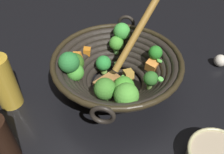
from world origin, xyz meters
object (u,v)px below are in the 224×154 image
(wok, at_px, (116,69))
(cooking_oil_bottle, at_px, (3,81))
(garlic_bulb, at_px, (220,61))
(soy_sauce_bottle, at_px, (0,140))

(wok, bearing_deg, cooking_oil_bottle, -141.51)
(cooking_oil_bottle, distance_m, garlic_bulb, 0.63)
(cooking_oil_bottle, bearing_deg, wok, 38.49)
(soy_sauce_bottle, bearing_deg, garlic_bulb, 56.57)
(soy_sauce_bottle, distance_m, garlic_bulb, 0.64)
(wok, xyz_separation_m, cooking_oil_bottle, (-0.22, -0.18, 0.01))
(wok, relative_size, soy_sauce_bottle, 2.18)
(wok, distance_m, garlic_bulb, 0.34)
(soy_sauce_bottle, relative_size, cooking_oil_bottle, 0.86)
(soy_sauce_bottle, xyz_separation_m, cooking_oil_bottle, (-0.11, 0.12, 0.01))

